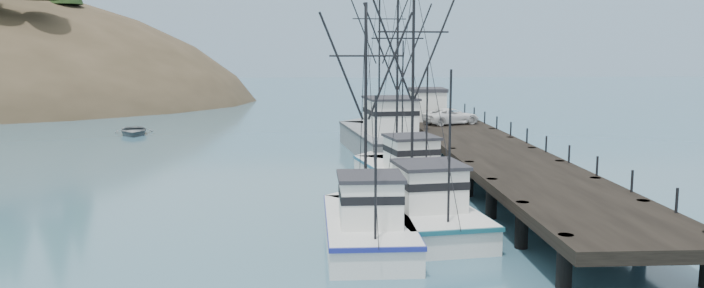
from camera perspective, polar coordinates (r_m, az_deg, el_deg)
The scene contains 12 objects.
ground at distance 28.13m, azimuth -8.63°, elevation -9.51°, with size 400.00×400.00×0.00m, color #31596E.
pier at distance 44.66m, azimuth 11.55°, elevation -0.71°, with size 6.00×44.00×2.00m.
distant_ridge at distance 196.98m, azimuth -1.02°, elevation 5.82°, with size 360.00×40.00×26.00m, color #9EB2C6.
distant_ridge_far at distance 216.10m, azimuth -14.61°, elevation 5.77°, with size 180.00×25.00×18.00m, color silver.
moored_sailboats at distance 94.99m, azimuth -25.16°, elevation 2.55°, with size 20.60×20.52×6.35m.
trawler_near at distance 32.88m, azimuth 5.51°, elevation -5.35°, with size 5.40×12.15×12.11m.
trawler_mid at distance 29.90m, azimuth 1.27°, elevation -6.70°, with size 3.64×10.63×10.68m.
trawler_far at distance 41.78m, azimuth 4.18°, elevation -2.39°, with size 5.63×11.66×11.81m.
work_vessel at distance 54.31m, azimuth 2.62°, elevation 0.54°, with size 6.71×16.76×13.79m.
pier_shed at distance 59.80m, azimuth 6.31°, elevation 3.33°, with size 3.00×3.20×2.80m.
pickup_truck at distance 57.18m, azimuth 8.25°, elevation 2.30°, with size 2.19×4.75×1.32m, color white.
motorboat at distance 68.72m, azimuth -17.71°, elevation 0.76°, with size 3.64×5.09×1.05m, color slate.
Camera 1 is at (2.71, -26.66, 8.56)m, focal length 35.00 mm.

